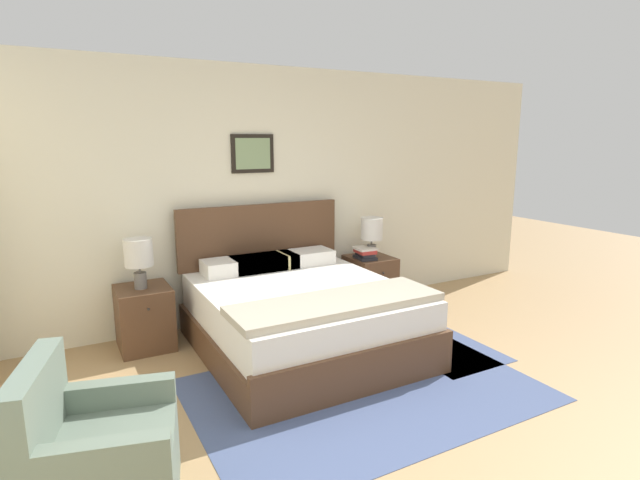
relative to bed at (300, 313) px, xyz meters
name	(u,v)px	position (x,y,z in m)	size (l,w,h in m)	color
ground_plane	(461,463)	(0.10, -1.92, -0.33)	(16.00, 16.00, 0.00)	tan
wall_back	(265,194)	(0.10, 1.03, 0.97)	(7.50, 0.09, 2.60)	beige
area_rug_main	(365,390)	(0.09, -0.93, -0.33)	(2.56, 1.74, 0.01)	#47567F
area_rug_bedside	(427,339)	(1.15, -0.40, -0.33)	(0.74, 1.48, 0.01)	#47567F
bed	(300,313)	(0.00, 0.00, 0.00)	(1.73, 1.96, 1.22)	brown
armchair	(98,462)	(-1.80, -1.36, -0.04)	(0.82, 0.82, 0.85)	slate
nightstand_near_window	(145,318)	(-1.23, 0.70, -0.05)	(0.46, 0.52, 0.57)	brown
nightstand_by_door	(370,281)	(1.23, 0.70, -0.05)	(0.46, 0.52, 0.57)	brown
table_lamp_near_window	(139,255)	(-1.24, 0.68, 0.54)	(0.25, 0.25, 0.45)	slate
table_lamp_by_door	(372,231)	(1.23, 0.68, 0.54)	(0.25, 0.25, 0.45)	slate
book_thick_bottom	(365,257)	(1.13, 0.65, 0.25)	(0.22, 0.27, 0.03)	#232328
book_hardcover_middle	(365,254)	(1.13, 0.65, 0.28)	(0.17, 0.24, 0.04)	#232328
book_novel_upper	(365,251)	(1.13, 0.65, 0.32)	(0.20, 0.25, 0.04)	#B7332D
book_slim_near_top	(365,248)	(1.13, 0.65, 0.35)	(0.22, 0.23, 0.02)	silver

